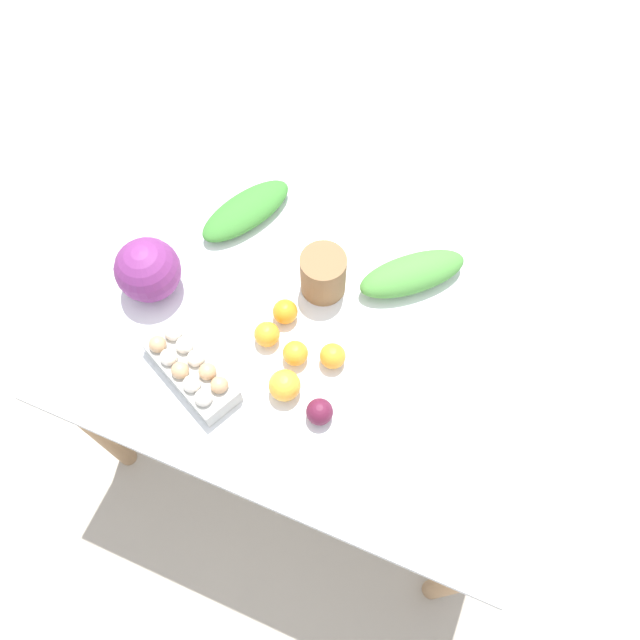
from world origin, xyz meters
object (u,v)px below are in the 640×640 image
object	(u,v)px
cabbage_purple	(148,270)
orange_4	(285,385)
greens_bunch_scallion	(412,274)
orange_2	(333,356)
orange_3	(285,312)
orange_0	(295,353)
paper_bag	(323,274)
egg_carton	(190,369)
orange_1	(267,334)
greens_bunch_dandelion	(246,211)
beet_root	(320,412)

from	to	relation	value
cabbage_purple	orange_4	bearing A→B (deg)	162.73
greens_bunch_scallion	orange_2	distance (m)	0.32
greens_bunch_scallion	orange_3	distance (m)	0.36
orange_4	orange_0	bearing A→B (deg)	-82.84
orange_0	orange_3	distance (m)	0.12
paper_bag	egg_carton	bearing A→B (deg)	60.36
paper_bag	orange_1	world-z (taller)	paper_bag
greens_bunch_dandelion	orange_2	distance (m)	0.52
cabbage_purple	orange_3	size ratio (longest dim) A/B	2.60
beet_root	orange_2	distance (m)	0.15
paper_bag	orange_1	bearing A→B (deg)	70.13
orange_1	orange_3	world-z (taller)	same
beet_root	orange_0	bearing A→B (deg)	-45.73
orange_0	orange_4	world-z (taller)	orange_4
beet_root	orange_3	bearing A→B (deg)	-49.10
orange_3	orange_4	bearing A→B (deg)	113.75
cabbage_purple	greens_bunch_scallion	bearing A→B (deg)	-156.11
cabbage_purple	orange_2	world-z (taller)	cabbage_purple
orange_1	greens_bunch_dandelion	bearing A→B (deg)	-56.60
greens_bunch_scallion	orange_1	xyz separation A→B (m)	(0.29, 0.31, -0.01)
orange_1	orange_3	xyz separation A→B (m)	(-0.02, -0.08, -0.00)
cabbage_purple	beet_root	xyz separation A→B (m)	(-0.56, 0.17, -0.05)
orange_0	egg_carton	bearing A→B (deg)	32.56
orange_4	cabbage_purple	bearing A→B (deg)	-17.27
greens_bunch_dandelion	beet_root	xyz separation A→B (m)	(-0.43, 0.47, 0.00)
egg_carton	beet_root	bearing A→B (deg)	29.36
orange_1	orange_2	bearing A→B (deg)	-177.21
paper_bag	beet_root	xyz separation A→B (m)	(-0.13, 0.34, -0.04)
cabbage_purple	orange_1	distance (m)	0.36
orange_2	orange_4	size ratio (longest dim) A/B	0.83
greens_bunch_dandelion	orange_3	size ratio (longest dim) A/B	4.47
orange_0	paper_bag	bearing A→B (deg)	-85.98
egg_carton	cabbage_purple	bearing A→B (deg)	163.93
greens_bunch_scallion	orange_3	world-z (taller)	greens_bunch_scallion
greens_bunch_scallion	orange_4	world-z (taller)	orange_4
cabbage_purple	egg_carton	world-z (taller)	cabbage_purple
orange_1	orange_3	bearing A→B (deg)	-102.10
greens_bunch_scallion	orange_4	xyz separation A→B (m)	(0.19, 0.43, 0.00)
greens_bunch_scallion	orange_0	size ratio (longest dim) A/B	4.61
cabbage_purple	egg_carton	xyz separation A→B (m)	(-0.22, 0.19, -0.04)
beet_root	greens_bunch_dandelion	bearing A→B (deg)	-48.04
cabbage_purple	greens_bunch_dandelion	xyz separation A→B (m)	(-0.13, -0.31, -0.06)
greens_bunch_dandelion	orange_4	world-z (taller)	orange_4
paper_bag	orange_0	size ratio (longest dim) A/B	2.12
cabbage_purple	orange_3	bearing A→B (deg)	-172.33
paper_bag	orange_2	size ratio (longest dim) A/B	2.08
beet_root	orange_2	world-z (taller)	same
orange_0	orange_1	distance (m)	0.09
beet_root	orange_1	distance (m)	0.25
greens_bunch_scallion	orange_2	world-z (taller)	greens_bunch_scallion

